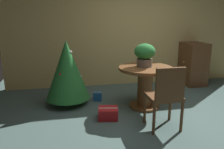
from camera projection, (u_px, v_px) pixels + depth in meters
ground_plane at (168, 120)px, 3.65m from camera, size 6.60×6.60×0.00m
back_wall_panel at (132, 31)px, 5.42m from camera, size 6.00×0.10×2.60m
round_dining_table at (145, 81)px, 4.09m from camera, size 0.97×0.97×0.77m
flower_vase at (145, 54)px, 4.02m from camera, size 0.38×0.38×0.42m
wooden_chair_near at (166, 94)px, 3.23m from camera, size 0.47×0.43×0.97m
holiday_tree at (67, 70)px, 4.18m from camera, size 0.83×0.83×1.23m
gift_box_red at (108, 113)px, 3.70m from camera, size 0.36×0.33×0.19m
gift_box_blue at (98, 96)px, 4.53m from camera, size 0.20×0.20×0.17m
wooden_cabinet at (193, 64)px, 5.52m from camera, size 0.52×0.64×1.03m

